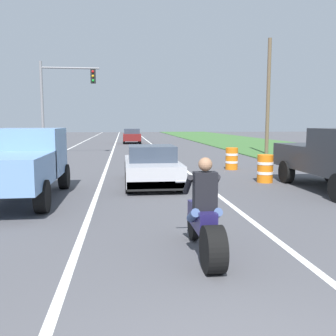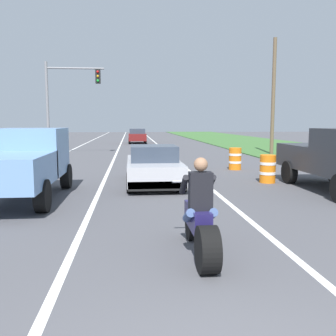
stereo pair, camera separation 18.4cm
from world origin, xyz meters
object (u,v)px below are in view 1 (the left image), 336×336
Objects in this scene: motorcycle_with_rider at (205,222)px; construction_barrel_nearest at (265,168)px; sports_car_silver at (152,167)px; construction_barrel_mid at (232,159)px; traffic_light_mast_near at (59,94)px; pickup_truck_left_lane_light_blue at (21,161)px; pickup_truck_right_shoulder_dark_grey at (336,156)px; distant_car_far_ahead at (132,136)px.

motorcycle_with_rider is 8.12m from construction_barrel_nearest.
construction_barrel_mid is (3.96, 3.71, -0.13)m from sports_car_silver.
traffic_light_mast_near is 15.56m from construction_barrel_nearest.
pickup_truck_left_lane_light_blue is at bearing -149.74° from sports_car_silver.
pickup_truck_left_lane_light_blue is at bearing -142.64° from construction_barrel_mid.
motorcycle_with_rider is at bearing -135.26° from pickup_truck_right_shoulder_dark_grey.
pickup_truck_left_lane_light_blue is at bearing 129.23° from motorcycle_with_rider.
motorcycle_with_rider is 2.21× the size of construction_barrel_mid.
distant_car_far_ahead is (-4.21, 25.76, 0.27)m from construction_barrel_nearest.
pickup_truck_right_shoulder_dark_grey is 4.80× the size of construction_barrel_mid.
sports_car_silver reaches higher than construction_barrel_mid.
motorcycle_with_rider reaches higher than sports_car_silver.
motorcycle_with_rider is 0.37× the size of traffic_light_mast_near.
pickup_truck_left_lane_light_blue is at bearing -164.55° from construction_barrel_nearest.
distant_car_far_ahead is (3.67, 27.94, -0.33)m from pickup_truck_left_lane_light_blue.
motorcycle_with_rider is at bearing -50.77° from pickup_truck_left_lane_light_blue.
sports_car_silver is 6.00m from pickup_truck_right_shoulder_dark_grey.
distant_car_far_ahead is (-5.79, 27.60, -0.33)m from pickup_truck_right_shoulder_dark_grey.
construction_barrel_nearest is at bearing 15.45° from pickup_truck_left_lane_light_blue.
construction_barrel_nearest is at bearing 62.09° from motorcycle_with_rider.
traffic_light_mast_near is at bearing 136.80° from construction_barrel_mid.
traffic_light_mast_near is at bearing -109.78° from distant_car_far_ahead.
construction_barrel_mid is (-1.72, 5.57, -0.60)m from pickup_truck_right_shoulder_dark_grey.
construction_barrel_nearest is (-1.58, 1.84, -0.60)m from pickup_truck_right_shoulder_dark_grey.
traffic_light_mast_near is at bearing 127.37° from pickup_truck_right_shoulder_dark_grey.
distant_car_far_ahead is (-0.10, 25.74, 0.14)m from sports_car_silver.
distant_car_far_ahead reaches higher than construction_barrel_nearest.
pickup_truck_left_lane_light_blue is 28.18m from distant_car_far_ahead.
sports_car_silver is at bearing -136.93° from construction_barrel_mid.
traffic_light_mast_near reaches higher than distant_car_far_ahead.
distant_car_far_ahead is at bearing 70.22° from traffic_light_mast_near.
traffic_light_mast_near reaches higher than pickup_truck_right_shoulder_dark_grey.
construction_barrel_mid is (3.66, 10.90, -0.09)m from motorcycle_with_rider.
pickup_truck_right_shoulder_dark_grey is at bearing -49.37° from construction_barrel_nearest.
construction_barrel_mid is (-0.14, 3.73, 0.00)m from construction_barrel_nearest.
traffic_light_mast_near is 14.81m from distant_car_far_ahead.
pickup_truck_left_lane_light_blue is (-3.77, -2.20, 0.48)m from sports_car_silver.
sports_car_silver is at bearing 179.67° from construction_barrel_nearest.
pickup_truck_left_lane_light_blue is 1.20× the size of distant_car_far_ahead.
motorcycle_with_rider reaches higher than construction_barrel_nearest.
pickup_truck_left_lane_light_blue is 8.20m from construction_barrel_nearest.
pickup_truck_left_lane_light_blue reaches higher than construction_barrel_nearest.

